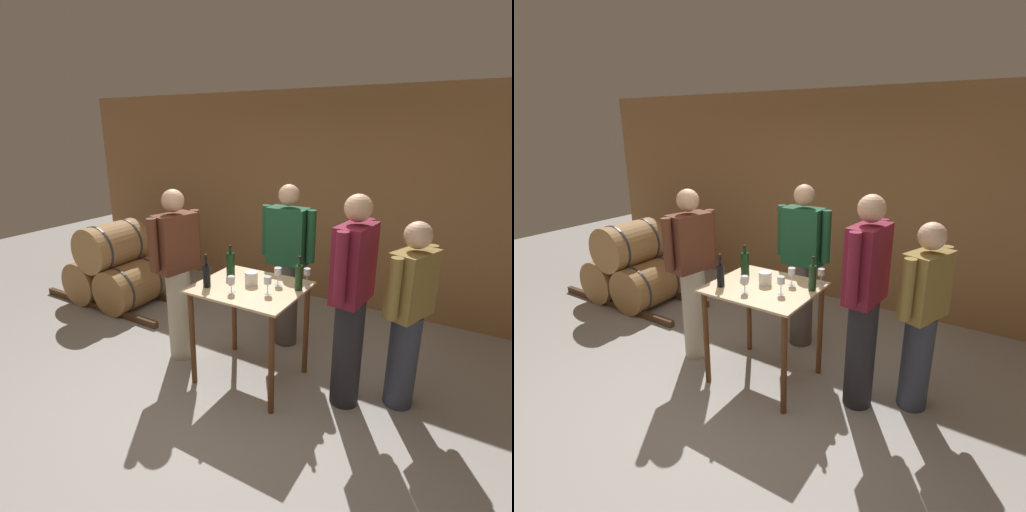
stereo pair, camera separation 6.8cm
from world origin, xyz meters
The scene contains 16 objects.
ground_plane centered at (0.00, 0.00, 0.00)m, with size 14.00×14.00×0.00m, color #9E9993.
back_wall centered at (0.00, 2.50, 1.35)m, with size 8.40×0.05×2.70m.
barrel_rack centered at (-2.41, 0.97, 0.45)m, with size 2.03×0.79×1.09m.
tasting_table centered at (0.04, 0.42, 0.74)m, with size 0.92×0.79×0.92m.
wine_bottle_far_left centered at (-0.28, 0.22, 1.03)m, with size 0.07×0.07×0.30m.
wine_bottle_left centered at (-0.25, 0.55, 1.04)m, with size 0.08×0.08×0.30m.
wine_bottle_center centered at (0.44, 0.56, 1.04)m, with size 0.07×0.07×0.30m.
wine_glass_near_left centered at (-0.02, 0.22, 1.03)m, with size 0.06×0.06×0.15m.
wine_glass_near_center centered at (0.23, 0.58, 1.04)m, with size 0.06×0.06×0.16m.
wine_glass_near_right centered at (0.25, 0.35, 1.04)m, with size 0.06×0.06×0.15m.
wine_glass_far_side centered at (0.44, 0.73, 1.03)m, with size 0.06×0.06×0.14m.
ice_bucket centered at (0.03, 0.46, 0.98)m, with size 0.11×0.11×0.12m.
person_host centered at (0.91, 0.53, 0.95)m, with size 0.25×0.59×1.79m.
person_visitor_with_scarf centered at (-0.76, 0.38, 0.91)m, with size 0.29×0.58×1.71m.
person_visitor_bearded centered at (0.03, 1.17, 0.91)m, with size 0.59×0.24×1.72m.
person_visitor_near_door centered at (1.31, 0.75, 0.84)m, with size 0.34×0.56×1.59m.
Camera 2 is at (1.80, -2.30, 2.25)m, focal length 28.00 mm.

